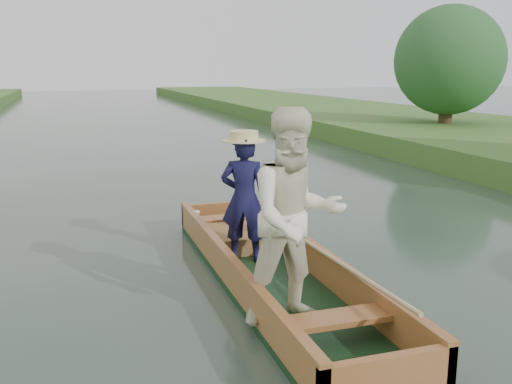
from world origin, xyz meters
name	(u,v)px	position (x,y,z in m)	size (l,w,h in m)	color
ground	(272,285)	(0.00, 0.00, 0.00)	(120.00, 120.00, 0.00)	#283D30
trees_far	(203,64)	(1.06, 7.94, 2.49)	(22.82, 15.67, 4.40)	#47331E
punt	(276,233)	(-0.10, -0.37, 0.72)	(1.22, 5.00, 2.06)	#133217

